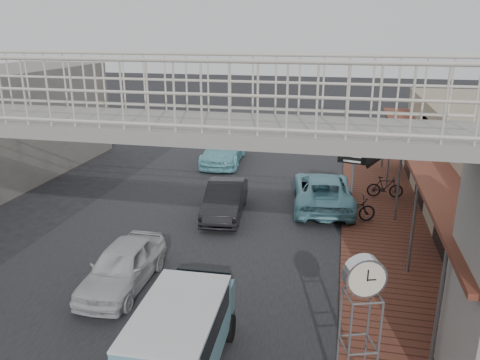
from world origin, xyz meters
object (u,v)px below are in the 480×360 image
at_px(dark_sedan, 225,199).
at_px(motorcycle_near, 351,209).
at_px(white_hatchback, 123,266).
at_px(motorcycle_far, 385,187).
at_px(angkot_curb, 323,190).
at_px(angkot_far, 224,150).
at_px(street_clock, 364,283).
at_px(arrow_sign, 375,156).
at_px(angkot_van, 182,330).

distance_m(dark_sedan, motorcycle_near, 4.67).
bearing_deg(white_hatchback, dark_sedan, 74.72).
relative_size(motorcycle_near, motorcycle_far, 1.23).
bearing_deg(angkot_curb, motorcycle_far, -157.25).
relative_size(angkot_far, motorcycle_near, 2.65).
distance_m(motorcycle_near, street_clock, 9.04).
distance_m(dark_sedan, arrow_sign, 5.70).
xyz_separation_m(angkot_van, motorcycle_far, (4.80, 11.71, -0.54)).
relative_size(angkot_far, angkot_van, 1.36).
distance_m(white_hatchback, dark_sedan, 5.82).
distance_m(angkot_van, motorcycle_near, 9.40).
xyz_separation_m(dark_sedan, angkot_van, (1.27, -8.62, 0.44)).
bearing_deg(white_hatchback, arrow_sign, 41.85).
bearing_deg(motorcycle_far, arrow_sign, 161.45).
height_order(dark_sedan, angkot_van, angkot_van).
xyz_separation_m(angkot_curb, motorcycle_near, (1.10, -1.60, -0.10)).
bearing_deg(angkot_van, motorcycle_near, 66.66).
distance_m(motorcycle_near, motorcycle_far, 3.28).
height_order(white_hatchback, dark_sedan, dark_sedan).
bearing_deg(dark_sedan, angkot_curb, 20.03).
xyz_separation_m(dark_sedan, motorcycle_near, (4.67, 0.12, -0.06)).
distance_m(angkot_far, street_clock, 17.29).
height_order(white_hatchback, angkot_curb, angkot_curb).
relative_size(angkot_van, motorcycle_far, 2.41).
height_order(motorcycle_near, motorcycle_far, motorcycle_near).
distance_m(dark_sedan, angkot_far, 7.44).
bearing_deg(dark_sedan, angkot_far, 98.86).
relative_size(white_hatchback, dark_sedan, 0.93).
xyz_separation_m(motorcycle_far, arrow_sign, (-0.72, -2.49, 1.96)).
relative_size(motorcycle_near, arrow_sign, 0.61).
relative_size(angkot_curb, motorcycle_near, 2.68).
bearing_deg(arrow_sign, angkot_curb, 161.86).
height_order(motorcycle_near, arrow_sign, arrow_sign).
bearing_deg(angkot_van, arrow_sign, 64.05).
xyz_separation_m(angkot_curb, angkot_van, (-2.30, -10.35, 0.41)).
xyz_separation_m(street_clock, arrow_sign, (0.68, 9.29, -0.10)).
height_order(angkot_van, arrow_sign, arrow_sign).
bearing_deg(arrow_sign, motorcycle_far, 87.86).
bearing_deg(street_clock, angkot_curb, 77.66).
relative_size(angkot_far, motorcycle_far, 3.26).
distance_m(dark_sedan, motorcycle_far, 6.81).
height_order(angkot_van, motorcycle_near, angkot_van).
xyz_separation_m(angkot_far, street_clock, (6.54, -15.89, 1.91)).
bearing_deg(motorcycle_far, street_clock, 170.84).
relative_size(angkot_van, street_clock, 1.17).
height_order(white_hatchback, street_clock, street_clock).
relative_size(dark_sedan, angkot_curb, 0.80).
distance_m(angkot_van, arrow_sign, 10.19).
bearing_deg(angkot_van, motorcycle_far, 65.62).
xyz_separation_m(angkot_curb, street_clock, (1.10, -10.41, 1.93)).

